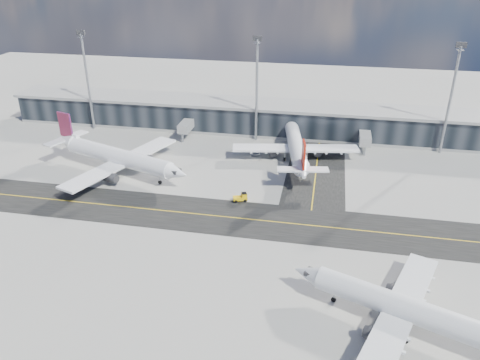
{
  "coord_description": "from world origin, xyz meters",
  "views": [
    {
      "loc": [
        19.63,
        -76.0,
        48.72
      ],
      "look_at": [
        2.54,
        11.29,
        5.0
      ],
      "focal_mm": 35.0,
      "sensor_mm": 36.0,
      "label": 1
    }
  ],
  "objects_px": {
    "airliner_near": "(411,311)",
    "service_van": "(254,151)",
    "airliner_redtail": "(296,147)",
    "baggage_tug": "(241,197)",
    "airliner_af": "(117,157)"
  },
  "relations": [
    {
      "from": "airliner_redtail",
      "to": "service_van",
      "type": "relative_size",
      "value": 7.56
    },
    {
      "from": "airliner_af",
      "to": "service_van",
      "type": "xyz_separation_m",
      "value": [
        30.63,
        18.05,
        -3.36
      ]
    },
    {
      "from": "airliner_af",
      "to": "airliner_redtail",
      "type": "distance_m",
      "value": 44.59
    },
    {
      "from": "airliner_af",
      "to": "baggage_tug",
      "type": "relative_size",
      "value": 12.14
    },
    {
      "from": "airliner_near",
      "to": "baggage_tug",
      "type": "distance_m",
      "value": 44.99
    },
    {
      "from": "airliner_near",
      "to": "service_van",
      "type": "xyz_separation_m",
      "value": [
        -32.27,
        59.84,
        -2.79
      ]
    },
    {
      "from": "airliner_redtail",
      "to": "airliner_af",
      "type": "bearing_deg",
      "value": -170.12
    },
    {
      "from": "airliner_af",
      "to": "airliner_redtail",
      "type": "xyz_separation_m",
      "value": [
        41.94,
        15.14,
        -0.31
      ]
    },
    {
      "from": "airliner_redtail",
      "to": "service_van",
      "type": "xyz_separation_m",
      "value": [
        -11.32,
        2.91,
        -3.04
      ]
    },
    {
      "from": "airliner_redtail",
      "to": "baggage_tug",
      "type": "distance_m",
      "value": 25.97
    },
    {
      "from": "airliner_near",
      "to": "service_van",
      "type": "bearing_deg",
      "value": 49.3
    },
    {
      "from": "airliner_af",
      "to": "service_van",
      "type": "relative_size",
      "value": 7.97
    },
    {
      "from": "baggage_tug",
      "to": "airliner_near",
      "type": "bearing_deg",
      "value": 22.39
    },
    {
      "from": "airliner_redtail",
      "to": "service_van",
      "type": "height_order",
      "value": "airliner_redtail"
    },
    {
      "from": "airliner_af",
      "to": "airliner_near",
      "type": "relative_size",
      "value": 1.17
    }
  ]
}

